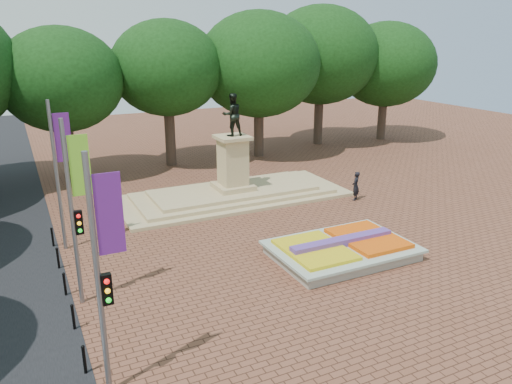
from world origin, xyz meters
The scene contains 7 objects.
ground centered at (0.00, 0.00, 0.00)m, with size 90.00×90.00×0.00m, color brown.
flower_bed centered at (1.03, -2.00, 0.38)m, with size 6.30×4.30×0.91m.
monument centered at (0.00, 8.00, 0.88)m, with size 14.00×6.00×6.40m.
tree_row_back centered at (2.33, 18.00, 6.67)m, with size 44.80×8.80×10.43m.
banner_poles centered at (-10.08, -1.31, 3.88)m, with size 0.88×11.17×7.00m.
bollard_row centered at (-10.70, -1.50, 0.53)m, with size 0.12×13.12×0.98m.
pedestrian centered at (6.52, 4.35, 0.89)m, with size 0.65×0.43×1.78m, color black.
Camera 1 is at (-11.67, -18.95, 9.73)m, focal length 35.00 mm.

